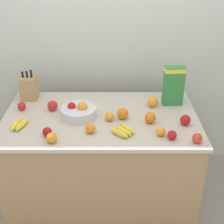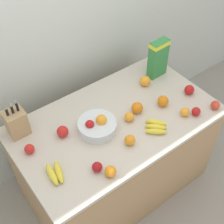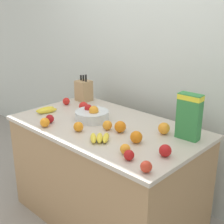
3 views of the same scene
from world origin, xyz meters
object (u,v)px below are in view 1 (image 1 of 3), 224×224
at_px(orange_front_center, 151,118).
at_px(apple_leftmost, 186,120).
at_px(apple_by_knife_block, 22,106).
at_px(orange_by_cereal, 110,116).
at_px(banana_bunch_right, 124,131).
at_px(apple_middle, 53,106).
at_px(orange_near_bowl, 153,102).
at_px(orange_mid_left, 123,113).
at_px(banana_bunch_left, 20,124).
at_px(orange_mid_right, 161,131).
at_px(orange_front_left, 91,128).
at_px(apple_front, 198,138).
at_px(apple_rear, 47,132).
at_px(apple_rightmost, 172,135).
at_px(cereal_box, 174,84).
at_px(knife_block, 29,88).
at_px(fruit_bowl, 79,111).
at_px(orange_front_right, 52,138).

bearing_deg(orange_front_center, apple_leftmost, -6.58).
relative_size(apple_by_knife_block, orange_by_cereal, 0.94).
xyz_separation_m(banana_bunch_right, apple_middle, (-0.57, 0.35, 0.02)).
xyz_separation_m(apple_middle, orange_near_bowl, (0.83, 0.06, 0.00)).
height_order(apple_by_knife_block, orange_mid_left, orange_mid_left).
bearing_deg(apple_middle, apple_by_knife_block, 178.87).
distance_m(orange_front_center, orange_near_bowl, 0.27).
distance_m(banana_bunch_left, orange_by_cereal, 0.68).
relative_size(apple_leftmost, orange_mid_right, 1.17).
distance_m(orange_front_left, orange_near_bowl, 0.64).
distance_m(apple_front, apple_by_knife_block, 1.42).
relative_size(banana_bunch_right, apple_rear, 3.02).
bearing_deg(apple_rightmost, banana_bunch_left, 171.49).
relative_size(banana_bunch_left, banana_bunch_right, 0.92).
distance_m(orange_mid_right, orange_front_center, 0.19).
bearing_deg(banana_bunch_left, apple_leftmost, 1.32).
bearing_deg(cereal_box, knife_block, 172.42).
distance_m(knife_block, fruit_bowl, 0.57).
bearing_deg(cereal_box, banana_bunch_right, -135.69).
height_order(apple_front, apple_by_knife_block, same).
relative_size(apple_middle, orange_mid_right, 1.22).
bearing_deg(orange_front_left, orange_front_right, -154.46).
distance_m(apple_rear, apple_middle, 0.39).
distance_m(cereal_box, apple_middle, 1.02).
distance_m(knife_block, orange_front_center, 1.10).
height_order(banana_bunch_left, orange_mid_left, orange_mid_left).
relative_size(apple_middle, orange_front_right, 1.11).
distance_m(banana_bunch_left, orange_front_center, 0.99).
bearing_deg(orange_front_left, apple_rightmost, -8.19).
distance_m(cereal_box, orange_near_bowl, 0.22).
bearing_deg(apple_rear, banana_bunch_left, 151.25).
relative_size(apple_leftmost, apple_rear, 1.17).
relative_size(banana_bunch_left, apple_by_knife_block, 2.75).
bearing_deg(fruit_bowl, orange_by_cereal, -15.24).
xyz_separation_m(knife_block, apple_rightmost, (1.15, -0.64, -0.07)).
relative_size(cereal_box, banana_bunch_right, 1.61).
distance_m(apple_rightmost, orange_front_center, 0.26).
xyz_separation_m(knife_block, orange_front_left, (0.57, -0.56, -0.07)).
xyz_separation_m(apple_by_knife_block, orange_front_center, (1.04, -0.21, 0.01)).
xyz_separation_m(banana_bunch_left, banana_bunch_right, (0.78, -0.09, -0.00)).
bearing_deg(apple_rear, apple_front, -4.43).
relative_size(apple_rightmost, orange_near_bowl, 0.76).
xyz_separation_m(orange_front_left, orange_front_center, (0.45, 0.14, 0.01)).
bearing_deg(apple_rightmost, orange_front_center, 119.73).
height_order(orange_front_right, orange_mid_left, orange_mid_left).
bearing_deg(apple_leftmost, orange_front_left, -170.97).
distance_m(apple_leftmost, orange_front_left, 0.72).
relative_size(apple_rear, orange_by_cereal, 0.93).
bearing_deg(apple_rightmost, apple_rear, 177.50).
bearing_deg(fruit_bowl, knife_block, 145.54).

